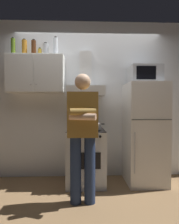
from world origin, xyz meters
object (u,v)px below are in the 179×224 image
at_px(stove_oven, 86,156).
at_px(microwave, 145,75).
at_px(bottle_rum_dark, 34,48).
at_px(bottle_vodka_clear, 56,47).
at_px(bottle_olive_oil, 13,47).
at_px(cooking_pot, 94,126).
at_px(refrigerator, 145,133).
at_px(bottle_spice_jar, 40,53).
at_px(range_hood, 86,84).
at_px(bottle_liquor_amber, 24,48).
at_px(person_standing, 83,133).
at_px(bottle_canister_steel, 46,50).
at_px(upper_cabinet, 36,75).

height_order(stove_oven, microwave, microwave).
height_order(bottle_rum_dark, bottle_vodka_clear, bottle_vodka_clear).
relative_size(microwave, bottle_olive_oil, 1.72).
bearing_deg(cooking_pot, refrigerator, 8.32).
height_order(bottle_spice_jar, bottle_rum_dark, bottle_rum_dark).
xyz_separation_m(range_hood, bottle_liquor_amber, (-1.00, 0.03, 0.59)).
xyz_separation_m(microwave, bottle_liquor_amber, (-1.95, 0.13, 0.44)).
relative_size(bottle_spice_jar, bottle_olive_oil, 0.51).
distance_m(person_standing, bottle_vodka_clear, 1.56).
bearing_deg(refrigerator, bottle_liquor_amber, 175.50).
bearing_deg(bottle_vodka_clear, person_standing, -59.50).
distance_m(bottle_vodka_clear, bottle_olive_oil, 0.67).
bearing_deg(bottle_canister_steel, cooking_pot, -18.66).
bearing_deg(range_hood, stove_oven, -90.00).
bearing_deg(range_hood, cooking_pot, -62.12).
bearing_deg(stove_oven, bottle_olive_oil, 175.40).
relative_size(upper_cabinet, bottle_canister_steel, 4.07).
xyz_separation_m(cooking_pot, bottle_spice_jar, (-0.88, 0.28, 1.19)).
xyz_separation_m(range_hood, bottle_canister_steel, (-0.65, 0.02, 0.56)).
bearing_deg(upper_cabinet, bottle_spice_jar, 33.96).
height_order(upper_cabinet, stove_oven, upper_cabinet).
relative_size(microwave, cooking_pot, 1.55).
relative_size(microwave, bottle_rum_dark, 1.75).
relative_size(person_standing, bottle_rum_dark, 5.97).
height_order(person_standing, bottle_rum_dark, bottle_rum_dark).
bearing_deg(person_standing, bottle_vodka_clear, 120.50).
distance_m(refrigerator, bottle_vodka_clear, 2.01).
height_order(cooking_pot, bottle_olive_oil, bottle_olive_oil).
xyz_separation_m(upper_cabinet, cooking_pot, (0.93, -0.24, -0.82)).
distance_m(cooking_pot, bottle_olive_oil, 1.81).
relative_size(person_standing, bottle_liquor_amber, 5.87).
bearing_deg(person_standing, bottle_liquor_amber, 141.26).
bearing_deg(bottle_olive_oil, cooking_pot, -9.36).
bearing_deg(bottle_liquor_amber, bottle_vodka_clear, -1.64).
height_order(refrigerator, bottle_canister_steel, bottle_canister_steel).
bearing_deg(microwave, refrigerator, -89.10).
bearing_deg(bottle_olive_oil, upper_cabinet, 5.15).
bearing_deg(cooking_pot, bottle_rum_dark, 164.49).
xyz_separation_m(upper_cabinet, range_hood, (0.80, 0.00, -0.15)).
distance_m(stove_oven, range_hood, 1.17).
height_order(refrigerator, bottle_rum_dark, bottle_rum_dark).
distance_m(range_hood, person_standing, 1.01).
xyz_separation_m(range_hood, microwave, (0.95, -0.11, 0.14)).
bearing_deg(range_hood, bottle_olive_oil, -178.34).
relative_size(range_hood, refrigerator, 0.47).
distance_m(refrigerator, bottle_canister_steel, 2.10).
height_order(upper_cabinet, microwave, upper_cabinet).
bearing_deg(range_hood, upper_cabinet, -179.91).
distance_m(upper_cabinet, bottle_liquor_amber, 0.48).
bearing_deg(bottle_canister_steel, range_hood, -1.60).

